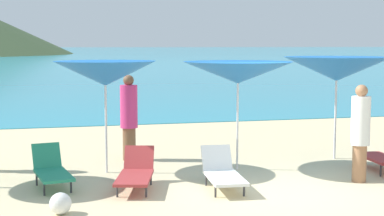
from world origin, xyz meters
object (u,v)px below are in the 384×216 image
Objects in this scene: lounge_chair_1 at (223,172)px; beach_ball at (60,203)px; umbrella_3 at (238,73)px; lounge_chair_8 at (136,172)px; beachgoer_1 at (360,131)px; umbrella_4 at (337,69)px; lounge_chair_5 at (52,170)px; umbrella_2 at (105,73)px; beachgoer_4 at (129,115)px.

lounge_chair_1 reaches higher than beach_ball.
lounge_chair_8 is at bearing -154.26° from umbrella_3.
lounge_chair_1 is at bearing 81.25° from beachgoer_1.
lounge_chair_1 is at bearing 18.10° from beach_ball.
umbrella_4 is at bearing 36.45° from lounge_chair_1.
lounge_chair_5 is at bearing 169.00° from lounge_chair_1.
lounge_chair_5 reaches higher than lounge_chair_1.
lounge_chair_8 is (-2.21, -1.07, -1.65)m from umbrella_3.
umbrella_4 is 6.38m from lounge_chair_5.
umbrella_4 is (4.99, 0.19, 0.03)m from umbrella_2.
beachgoer_1 is (1.83, -1.54, -1.00)m from umbrella_3.
umbrella_2 is 1.61m from beachgoer_4.
lounge_chair_8 is at bearing 77.34° from beachgoer_1.
lounge_chair_5 is 0.90× the size of lounge_chair_8.
beachgoer_1 is at bearing 112.18° from beachgoer_4.
lounge_chair_5 is 5.56m from beachgoer_1.
umbrella_2 is 2.59m from umbrella_3.
umbrella_4 is 4.09m from lounge_chair_1.
beachgoer_4 is (0.61, 1.14, -0.97)m from umbrella_2.
beachgoer_4 is at bearing 61.93° from umbrella_2.
umbrella_2 is 3.35m from beach_ball.
beach_ball is at bearing -154.27° from umbrella_4.
umbrella_4 is 1.60× the size of lounge_chair_1.
umbrella_3 is 1.46× the size of lounge_chair_8.
lounge_chair_1 is 0.96× the size of lounge_chair_8.
umbrella_4 is at bearing 12.65° from umbrella_3.
lounge_chair_5 is (-1.06, -0.96, -1.62)m from umbrella_2.
umbrella_4 is at bearing -22.12° from beachgoer_1.
beachgoer_1 is at bearing -40.09° from umbrella_3.
umbrella_4 is 2.40m from beachgoer_1.
lounge_chair_8 is (0.36, -1.42, -1.65)m from umbrella_2.
lounge_chair_5 is 0.79× the size of beachgoer_1.
umbrella_2 is at bearing 32.81° from beachgoer_4.
umbrella_3 is 4.02m from lounge_chair_5.
umbrella_4 reaches higher than beach_ball.
lounge_chair_1 is at bearing 2.09° from lounge_chair_8.
beach_ball is (-3.52, -2.32, -1.78)m from umbrella_3.
umbrella_2 is at bearing 172.07° from umbrella_3.
umbrella_4 is 5.19m from lounge_chair_8.
beachgoer_1 is at bearing -19.52° from lounge_chair_5.
beachgoer_4 is at bearing 45.30° from beachgoer_1.
umbrella_2 is at bearing 140.59° from lounge_chair_1.
lounge_chair_1 is (-3.17, -1.96, -1.68)m from umbrella_4.
lounge_chair_5 is (-3.62, -0.60, -1.63)m from umbrella_3.
umbrella_3 is 1.23× the size of beachgoer_4.
lounge_chair_1 is at bearing 83.58° from beachgoer_4.
lounge_chair_8 is 2.66m from beachgoer_4.
umbrella_4 is at bearing 2.15° from umbrella_2.
beach_ball is (-0.95, -2.68, -1.78)m from umbrella_2.
lounge_chair_5 is at bearing -170.57° from umbrella_3.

